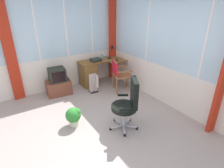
{
  "coord_description": "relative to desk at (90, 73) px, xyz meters",
  "views": [
    {
      "loc": [
        -1.35,
        -2.65,
        2.31
      ],
      "look_at": [
        0.76,
        0.58,
        0.6
      ],
      "focal_mm": 28.91,
      "sensor_mm": 36.0,
      "label": 1
    }
  ],
  "objects": [
    {
      "name": "east_window_panel",
      "position": [
        1.09,
        -2.02,
        0.96
      ],
      "size": [
        0.07,
        4.63,
        2.74
      ],
      "color": "silver",
      "rests_on": "ground"
    },
    {
      "name": "tv_on_stand",
      "position": [
        -1.01,
        -0.07,
        -0.07
      ],
      "size": [
        0.68,
        0.49,
        0.75
      ],
      "color": "brown",
      "rests_on": "ground"
    },
    {
      "name": "north_window_panel",
      "position": [
        -0.9,
        0.33,
        0.97
      ],
      "size": [
        3.92,
        0.07,
        2.74
      ],
      "color": "silver",
      "rests_on": "ground"
    },
    {
      "name": "desk",
      "position": [
        0.0,
        0.0,
        0.0
      ],
      "size": [
        1.34,
        0.79,
        0.75
      ],
      "color": "brown",
      "rests_on": "ground"
    },
    {
      "name": "office_chair",
      "position": [
        -0.33,
        -2.3,
        0.19
      ],
      "size": [
        0.6,
        0.62,
        1.05
      ],
      "color": "#B7B7BF",
      "rests_on": "ground"
    },
    {
      "name": "tv_remote",
      "position": [
        0.77,
        -0.31,
        0.35
      ],
      "size": [
        0.08,
        0.16,
        0.02
      ],
      "primitive_type": "cube",
      "rotation": [
        0.0,
        0.0,
        -0.27
      ],
      "color": "black",
      "rests_on": "desk"
    },
    {
      "name": "desk_lamp",
      "position": [
        0.77,
        -0.04,
        0.61
      ],
      "size": [
        0.22,
        0.19,
        0.41
      ],
      "color": "black",
      "rests_on": "desk"
    },
    {
      "name": "potted_plant",
      "position": [
        -1.21,
        -1.66,
        -0.17
      ],
      "size": [
        0.31,
        0.31,
        0.41
      ],
      "color": "beige",
      "rests_on": "ground"
    },
    {
      "name": "wooden_armchair",
      "position": [
        0.49,
        -0.8,
        0.18
      ],
      "size": [
        0.62,
        0.61,
        0.9
      ],
      "color": "brown",
      "rests_on": "ground"
    },
    {
      "name": "paper_tray",
      "position": [
        0.19,
        -0.05,
        0.39
      ],
      "size": [
        0.3,
        0.23,
        0.09
      ],
      "primitive_type": "cube",
      "rotation": [
        0.0,
        0.0,
        0.01
      ],
      "color": "#222923",
      "rests_on": "desk"
    },
    {
      "name": "space_heater",
      "position": [
        -0.13,
        -0.49,
        -0.13
      ],
      "size": [
        0.27,
        0.18,
        0.54
      ],
      "color": "silver",
      "rests_on": "ground"
    },
    {
      "name": "ground",
      "position": [
        -0.9,
        -2.02,
        -0.43
      ],
      "size": [
        4.92,
        5.63,
        0.06
      ],
      "primitive_type": "cube",
      "color": "#A0918C"
    },
    {
      "name": "curtain_north_left",
      "position": [
        -1.98,
        0.25,
        0.91
      ],
      "size": [
        0.26,
        0.1,
        2.64
      ],
      "primitive_type": "cube",
      "rotation": [
        0.0,
        0.0,
        0.11
      ],
      "color": "#B62B18",
      "rests_on": "ground"
    },
    {
      "name": "curtain_corner",
      "position": [
        0.96,
        0.2,
        0.91
      ],
      "size": [
        0.25,
        0.07,
        2.64
      ],
      "primitive_type": "cube",
      "rotation": [
        0.0,
        0.0,
        0.0
      ],
      "color": "#B62B18",
      "rests_on": "ground"
    },
    {
      "name": "spray_bottle",
      "position": [
        0.49,
        0.07,
        0.45
      ],
      "size": [
        0.06,
        0.06,
        0.22
      ],
      "color": "#4CA6D4",
      "rests_on": "desk"
    }
  ]
}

